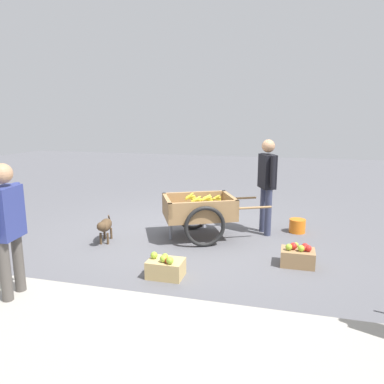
{
  "coord_description": "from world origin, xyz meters",
  "views": [
    {
      "loc": [
        -1.59,
        5.7,
        1.99
      ],
      "look_at": [
        -0.08,
        0.03,
        0.75
      ],
      "focal_mm": 34.59,
      "sensor_mm": 36.0,
      "label": 1
    }
  ],
  "objects": [
    {
      "name": "fruit_cart",
      "position": [
        -0.22,
        0.06,
        0.44
      ],
      "size": [
        1.82,
        1.4,
        0.74
      ],
      "color": "#937047",
      "rests_on": "ground"
    },
    {
      "name": "vendor_person",
      "position": [
        -1.24,
        -0.44,
        0.95
      ],
      "size": [
        0.33,
        0.5,
        1.59
      ],
      "color": "#333851",
      "rests_on": "ground"
    },
    {
      "name": "dog",
      "position": [
        1.16,
        0.67,
        0.27
      ],
      "size": [
        0.29,
        0.66,
        0.4
      ],
      "color": "#4C3823",
      "rests_on": "ground"
    },
    {
      "name": "bystander_person",
      "position": [
        1.14,
        2.71,
        0.9
      ],
      "size": [
        0.23,
        0.54,
        1.52
      ],
      "color": "#4C4742",
      "rests_on": "ground"
    },
    {
      "name": "curb_strip",
      "position": [
        0.0,
        3.51,
        0.06
      ],
      "size": [
        12.0,
        2.4,
        0.12
      ],
      "primitive_type": "cube",
      "color": "#9E998E",
      "rests_on": "ground"
    },
    {
      "name": "apple_crate",
      "position": [
        -0.17,
        1.63,
        0.12
      ],
      "size": [
        0.44,
        0.32,
        0.31
      ],
      "color": "tan",
      "rests_on": "ground"
    },
    {
      "name": "ground_plane",
      "position": [
        0.0,
        0.0,
        0.0
      ],
      "size": [
        24.0,
        24.0,
        0.0
      ],
      "primitive_type": "plane",
      "color": "#56565B"
    },
    {
      "name": "plastic_bucket",
      "position": [
        -1.78,
        -0.63,
        0.12
      ],
      "size": [
        0.27,
        0.27,
        0.23
      ],
      "primitive_type": "cylinder",
      "color": "orange",
      "rests_on": "ground"
    },
    {
      "name": "mixed_fruit_crate",
      "position": [
        -1.76,
        0.84,
        0.13
      ],
      "size": [
        0.44,
        0.32,
        0.31
      ],
      "color": "#99754C",
      "rests_on": "ground"
    }
  ]
}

